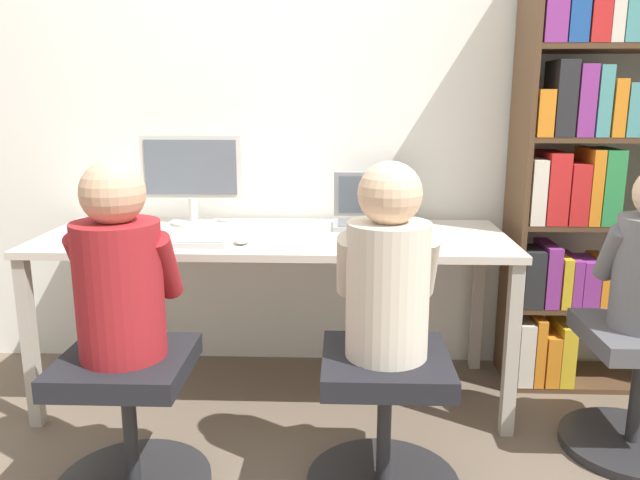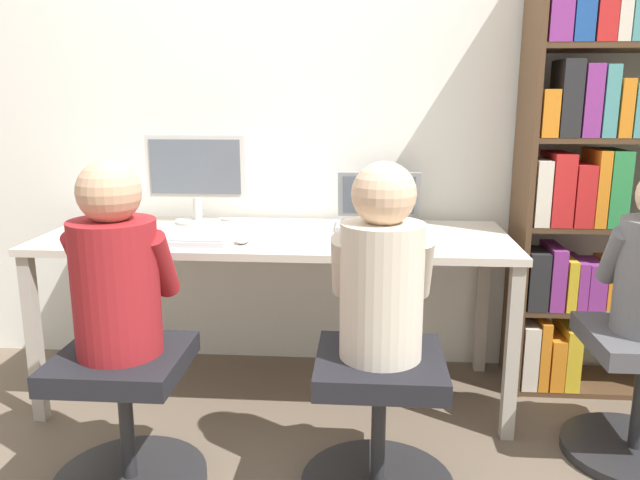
{
  "view_description": "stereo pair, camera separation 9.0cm",
  "coord_description": "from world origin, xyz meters",
  "px_view_note": "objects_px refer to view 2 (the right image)",
  "views": [
    {
      "loc": [
        0.29,
        -2.23,
        1.31
      ],
      "look_at": [
        0.2,
        0.17,
        0.75
      ],
      "focal_mm": 35.0,
      "sensor_mm": 36.0,
      "label": 1
    },
    {
      "loc": [
        0.38,
        -2.22,
        1.31
      ],
      "look_at": [
        0.2,
        0.17,
        0.75
      ],
      "focal_mm": 35.0,
      "sensor_mm": 36.0,
      "label": 2
    }
  ],
  "objects_px": {
    "desktop_monitor": "(196,177)",
    "laptop": "(379,215)",
    "person_at_laptop": "(382,271)",
    "person_at_monitor": "(115,269)",
    "keyboard": "(178,240)",
    "office_chair_left": "(126,417)",
    "office_chair_right": "(379,421)",
    "bookshelf": "(589,175)"
  },
  "relations": [
    {
      "from": "desktop_monitor",
      "to": "person_at_laptop",
      "type": "xyz_separation_m",
      "value": [
        0.83,
        -0.9,
        -0.17
      ]
    },
    {
      "from": "keyboard",
      "to": "office_chair_left",
      "type": "bearing_deg",
      "value": -94.82
    },
    {
      "from": "person_at_laptop",
      "to": "office_chair_left",
      "type": "bearing_deg",
      "value": -177.29
    },
    {
      "from": "keyboard",
      "to": "person_at_monitor",
      "type": "relative_size",
      "value": 0.66
    },
    {
      "from": "office_chair_left",
      "to": "office_chair_right",
      "type": "bearing_deg",
      "value": 2.44
    },
    {
      "from": "laptop",
      "to": "office_chair_left",
      "type": "height_order",
      "value": "laptop"
    },
    {
      "from": "keyboard",
      "to": "bookshelf",
      "type": "height_order",
      "value": "bookshelf"
    },
    {
      "from": "laptop",
      "to": "bookshelf",
      "type": "xyz_separation_m",
      "value": [
        0.89,
        -0.04,
        0.19
      ]
    },
    {
      "from": "desktop_monitor",
      "to": "person_at_laptop",
      "type": "relative_size",
      "value": 0.74
    },
    {
      "from": "keyboard",
      "to": "person_at_monitor",
      "type": "height_order",
      "value": "person_at_monitor"
    },
    {
      "from": "office_chair_left",
      "to": "person_at_monitor",
      "type": "distance_m",
      "value": 0.51
    },
    {
      "from": "office_chair_right",
      "to": "bookshelf",
      "type": "bearing_deg",
      "value": 43.55
    },
    {
      "from": "laptop",
      "to": "office_chair_left",
      "type": "xyz_separation_m",
      "value": [
        -0.85,
        -0.93,
        -0.53
      ]
    },
    {
      "from": "person_at_laptop",
      "to": "bookshelf",
      "type": "distance_m",
      "value": 1.25
    },
    {
      "from": "laptop",
      "to": "person_at_laptop",
      "type": "distance_m",
      "value": 0.89
    },
    {
      "from": "desktop_monitor",
      "to": "laptop",
      "type": "distance_m",
      "value": 0.85
    },
    {
      "from": "desktop_monitor",
      "to": "person_at_laptop",
      "type": "height_order",
      "value": "desktop_monitor"
    },
    {
      "from": "office_chair_left",
      "to": "person_at_monitor",
      "type": "bearing_deg",
      "value": 90.0
    },
    {
      "from": "office_chair_right",
      "to": "bookshelf",
      "type": "xyz_separation_m",
      "value": [
        0.9,
        0.85,
        0.72
      ]
    },
    {
      "from": "desktop_monitor",
      "to": "person_at_monitor",
      "type": "height_order",
      "value": "desktop_monitor"
    },
    {
      "from": "laptop",
      "to": "person_at_laptop",
      "type": "relative_size",
      "value": 0.6
    },
    {
      "from": "office_chair_left",
      "to": "person_at_laptop",
      "type": "relative_size",
      "value": 0.83
    },
    {
      "from": "desktop_monitor",
      "to": "bookshelf",
      "type": "relative_size",
      "value": 0.24
    },
    {
      "from": "laptop",
      "to": "bookshelf",
      "type": "distance_m",
      "value": 0.92
    },
    {
      "from": "keyboard",
      "to": "person_at_monitor",
      "type": "xyz_separation_m",
      "value": [
        -0.04,
        -0.52,
        0.02
      ]
    },
    {
      "from": "office_chair_left",
      "to": "bookshelf",
      "type": "distance_m",
      "value": 2.09
    },
    {
      "from": "office_chair_left",
      "to": "office_chair_right",
      "type": "relative_size",
      "value": 1.0
    },
    {
      "from": "office_chair_left",
      "to": "person_at_monitor",
      "type": "height_order",
      "value": "person_at_monitor"
    },
    {
      "from": "keyboard",
      "to": "office_chair_right",
      "type": "height_order",
      "value": "keyboard"
    },
    {
      "from": "person_at_monitor",
      "to": "office_chair_right",
      "type": "bearing_deg",
      "value": 2.16
    },
    {
      "from": "desktop_monitor",
      "to": "keyboard",
      "type": "relative_size",
      "value": 1.11
    },
    {
      "from": "laptop",
      "to": "office_chair_left",
      "type": "bearing_deg",
      "value": -132.31
    },
    {
      "from": "keyboard",
      "to": "office_chair_left",
      "type": "height_order",
      "value": "keyboard"
    },
    {
      "from": "office_chair_left",
      "to": "office_chair_right",
      "type": "distance_m",
      "value": 0.85
    },
    {
      "from": "laptop",
      "to": "person_at_monitor",
      "type": "xyz_separation_m",
      "value": [
        -0.85,
        -0.93,
        -0.01
      ]
    },
    {
      "from": "desktop_monitor",
      "to": "laptop",
      "type": "relative_size",
      "value": 1.22
    },
    {
      "from": "keyboard",
      "to": "person_at_laptop",
      "type": "relative_size",
      "value": 0.66
    },
    {
      "from": "laptop",
      "to": "bookshelf",
      "type": "relative_size",
      "value": 0.2
    },
    {
      "from": "laptop",
      "to": "person_at_monitor",
      "type": "relative_size",
      "value": 0.6
    },
    {
      "from": "desktop_monitor",
      "to": "office_chair_right",
      "type": "height_order",
      "value": "desktop_monitor"
    },
    {
      "from": "desktop_monitor",
      "to": "laptop",
      "type": "bearing_deg",
      "value": -0.3
    },
    {
      "from": "keyboard",
      "to": "office_chair_right",
      "type": "relative_size",
      "value": 0.8
    }
  ]
}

